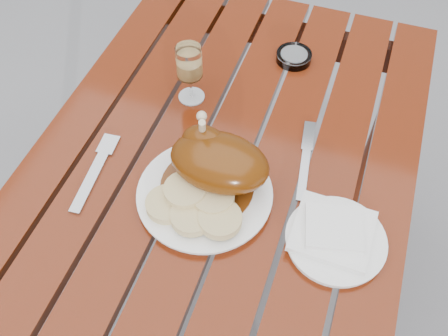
# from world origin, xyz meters

# --- Properties ---
(ground) EXTENTS (60.00, 60.00, 0.00)m
(ground) POSITION_xyz_m (0.00, 0.00, 0.00)
(ground) COLOR slate
(ground) RESTS_ON ground
(table) EXTENTS (0.80, 1.20, 0.75)m
(table) POSITION_xyz_m (0.00, 0.00, 0.38)
(table) COLOR maroon
(table) RESTS_ON ground
(dinner_plate) EXTENTS (0.33, 0.33, 0.02)m
(dinner_plate) POSITION_xyz_m (0.00, -0.10, 0.76)
(dinner_plate) COLOR white
(dinner_plate) RESTS_ON table
(roast_duck) EXTENTS (0.21, 0.19, 0.14)m
(roast_duck) POSITION_xyz_m (0.01, -0.06, 0.82)
(roast_duck) COLOR #562609
(roast_duck) RESTS_ON dinner_plate
(bread_dumplings) EXTENTS (0.19, 0.13, 0.03)m
(bread_dumplings) POSITION_xyz_m (-0.00, -0.15, 0.78)
(bread_dumplings) COLOR tan
(bread_dumplings) RESTS_ON dinner_plate
(wine_glass) EXTENTS (0.07, 0.07, 0.14)m
(wine_glass) POSITION_xyz_m (-0.13, 0.15, 0.82)
(wine_glass) COLOR #DDB164
(wine_glass) RESTS_ON table
(side_plate) EXTENTS (0.23, 0.23, 0.02)m
(side_plate) POSITION_xyz_m (0.27, -0.12, 0.76)
(side_plate) COLOR white
(side_plate) RESTS_ON table
(napkin) EXTENTS (0.15, 0.14, 0.01)m
(napkin) POSITION_xyz_m (0.26, -0.11, 0.77)
(napkin) COLOR white
(napkin) RESTS_ON side_plate
(ashtray) EXTENTS (0.10, 0.10, 0.02)m
(ashtray) POSITION_xyz_m (0.07, 0.36, 0.76)
(ashtray) COLOR #B2B7BC
(ashtray) RESTS_ON table
(fork) EXTENTS (0.04, 0.19, 0.01)m
(fork) POSITION_xyz_m (-0.24, -0.13, 0.75)
(fork) COLOR gray
(fork) RESTS_ON table
(knife) EXTENTS (0.04, 0.18, 0.01)m
(knife) POSITION_xyz_m (0.17, 0.04, 0.75)
(knife) COLOR gray
(knife) RESTS_ON table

